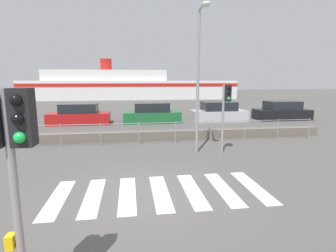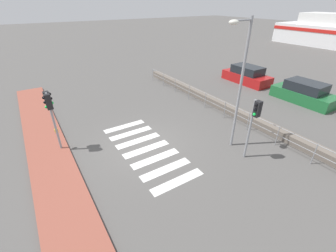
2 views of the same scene
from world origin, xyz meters
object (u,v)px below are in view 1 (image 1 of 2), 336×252
at_px(parked_car_black, 282,112).
at_px(traffic_light_far, 226,103).
at_px(ferry_boat, 127,87).
at_px(parked_car_red, 79,115).
at_px(traffic_light_near, 10,143).
at_px(parked_car_green, 152,114).
at_px(parked_car_silver, 219,113).
at_px(streetlamp, 200,64).

bearing_deg(parked_car_black, traffic_light_far, -132.25).
bearing_deg(ferry_boat, parked_car_red, -97.03).
bearing_deg(traffic_light_near, parked_car_green, 79.37).
distance_m(parked_car_silver, parked_car_black, 5.20).
relative_size(parked_car_green, parked_car_black, 0.99).
bearing_deg(traffic_light_far, streetlamp, 179.63).
bearing_deg(parked_car_silver, parked_car_green, 180.00).
distance_m(parked_car_red, parked_car_silver, 10.24).
distance_m(traffic_light_near, streetlamp, 8.32).
bearing_deg(parked_car_black, parked_car_red, 180.00).
bearing_deg(parked_car_silver, ferry_boat, 105.67).
bearing_deg(parked_car_green, streetlamp, -82.15).
height_order(traffic_light_far, parked_car_red, traffic_light_far).
relative_size(traffic_light_far, parked_car_green, 0.70).
bearing_deg(parked_car_black, traffic_light_near, -129.99).
distance_m(parked_car_red, parked_car_green, 5.13).
distance_m(ferry_boat, parked_car_red, 25.57).
relative_size(traffic_light_near, streetlamp, 0.50).
xyz_separation_m(traffic_light_near, parked_car_green, (2.97, 15.82, -1.69)).
xyz_separation_m(parked_car_silver, parked_car_black, (5.20, 0.00, -0.00)).
height_order(parked_car_red, parked_car_black, parked_car_red).
bearing_deg(parked_car_silver, parked_car_red, 180.00).
distance_m(traffic_light_far, ferry_boat, 34.38).
distance_m(streetlamp, parked_car_green, 9.35).
relative_size(ferry_boat, parked_car_green, 8.28).
bearing_deg(traffic_light_near, traffic_light_far, 53.04).
bearing_deg(ferry_boat, traffic_light_near, -91.34).
height_order(traffic_light_near, traffic_light_far, traffic_light_near).
distance_m(traffic_light_near, parked_car_black, 20.72).
relative_size(ferry_boat, parked_car_red, 8.17).
bearing_deg(streetlamp, parked_car_green, 97.85).
bearing_deg(parked_car_red, ferry_boat, 82.97).
relative_size(parked_car_red, parked_car_silver, 1.02).
relative_size(traffic_light_near, ferry_boat, 0.09).
bearing_deg(streetlamp, parked_car_red, 125.91).
bearing_deg(parked_car_red, parked_car_black, 0.00).
xyz_separation_m(traffic_light_far, parked_car_green, (-2.35, 8.76, -1.49)).
height_order(traffic_light_near, streetlamp, streetlamp).
distance_m(parked_car_red, parked_car_black, 15.43).
bearing_deg(parked_car_silver, traffic_light_far, -107.48).
xyz_separation_m(ferry_boat, parked_car_black, (12.31, -25.35, -1.38)).
relative_size(traffic_light_near, parked_car_silver, 0.72).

